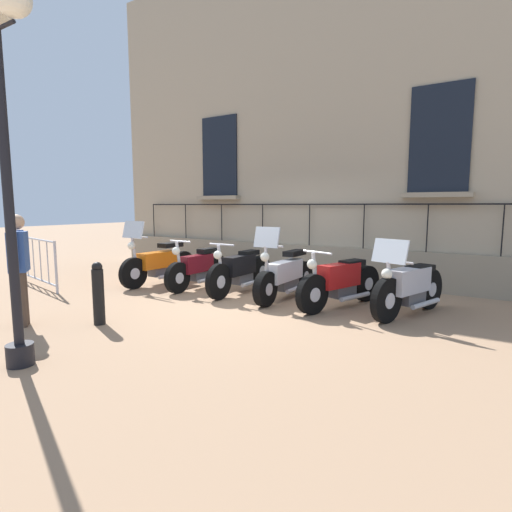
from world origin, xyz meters
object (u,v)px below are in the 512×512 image
object	(u,v)px
motorcycle_maroon	(198,269)
motorcycle_red	(341,282)
crowd_barrier	(37,260)
bollard	(98,293)
motorcycle_white	(285,276)
motorcycle_silver	(409,287)
lamppost	(0,88)
pedestrian_standing	(19,264)
motorcycle_orange	(159,263)
motorcycle_black	(241,271)

from	to	relation	value
motorcycle_maroon	motorcycle_red	xyz separation A→B (m)	(-0.06, 3.10, 0.02)
motorcycle_red	crowd_barrier	bearing A→B (deg)	-74.09
motorcycle_maroon	bollard	distance (m)	2.82
motorcycle_red	motorcycle_white	bearing A→B (deg)	-94.97
motorcycle_white	motorcycle_silver	distance (m)	2.21
motorcycle_maroon	motorcycle_red	distance (m)	3.10
lamppost	pedestrian_standing	xyz separation A→B (m)	(-0.79, -1.46, -1.99)
motorcycle_red	bollard	distance (m)	3.87
motorcycle_maroon	motorcycle_silver	distance (m)	4.20
motorcycle_red	pedestrian_standing	distance (m)	4.96
motorcycle_maroon	pedestrian_standing	distance (m)	3.47
motorcycle_orange	crowd_barrier	size ratio (longest dim) A/B	0.96
motorcycle_silver	motorcycle_maroon	bearing A→B (deg)	-88.05
motorcycle_white	motorcycle_red	world-z (taller)	motorcycle_white
motorcycle_maroon	motorcycle_silver	size ratio (longest dim) A/B	1.00
motorcycle_red	motorcycle_silver	world-z (taller)	motorcycle_silver
motorcycle_maroon	pedestrian_standing	bearing A→B (deg)	-6.84
crowd_barrier	pedestrian_standing	size ratio (longest dim) A/B	1.36
motorcycle_orange	bollard	xyz separation A→B (m)	(2.67, 1.52, -0.00)
motorcycle_maroon	crowd_barrier	world-z (taller)	crowd_barrier
motorcycle_maroon	pedestrian_standing	world-z (taller)	pedestrian_standing
motorcycle_maroon	crowd_barrier	xyz separation A→B (m)	(1.70, -3.07, 0.15)
motorcycle_white	crowd_barrier	world-z (taller)	motorcycle_white
motorcycle_maroon	bollard	bearing A→B (deg)	9.71
bollard	motorcycle_orange	bearing A→B (deg)	-150.33
motorcycle_maroon	motorcycle_white	size ratio (longest dim) A/B	0.89
motorcycle_red	crowd_barrier	world-z (taller)	crowd_barrier
crowd_barrier	motorcycle_maroon	bearing A→B (deg)	118.95
motorcycle_maroon	lamppost	world-z (taller)	lamppost
motorcycle_orange	motorcycle_red	world-z (taller)	motorcycle_orange
motorcycle_black	motorcycle_white	size ratio (longest dim) A/B	1.01
lamppost	motorcycle_white	bearing A→B (deg)	167.94
pedestrian_standing	crowd_barrier	bearing A→B (deg)	-122.76
motorcycle_maroon	motorcycle_silver	xyz separation A→B (m)	(-0.14, 4.19, 0.05)
motorcycle_black	motorcycle_silver	xyz separation A→B (m)	(-0.04, 3.18, 0.02)
motorcycle_white	bollard	size ratio (longest dim) A/B	2.28
motorcycle_maroon	bollard	size ratio (longest dim) A/B	2.04
motorcycle_silver	motorcycle_red	bearing A→B (deg)	-85.78
motorcycle_maroon	crowd_barrier	bearing A→B (deg)	-61.05
motorcycle_maroon	motorcycle_black	bearing A→B (deg)	95.74
motorcycle_maroon	motorcycle_silver	bearing A→B (deg)	91.95
motorcycle_silver	pedestrian_standing	distance (m)	5.83
motorcycle_red	bollard	xyz separation A→B (m)	(2.84, -2.63, 0.03)
bollard	motorcycle_white	bearing A→B (deg)	152.76
pedestrian_standing	motorcycle_white	bearing A→B (deg)	146.12
motorcycle_orange	motorcycle_white	xyz separation A→B (m)	(-0.26, 3.03, -0.04)
motorcycle_black	motorcycle_white	distance (m)	0.98
motorcycle_maroon	motorcycle_red	bearing A→B (deg)	91.15
motorcycle_orange	motorcycle_white	bearing A→B (deg)	94.98
motorcycle_red	lamppost	bearing A→B (deg)	-25.64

